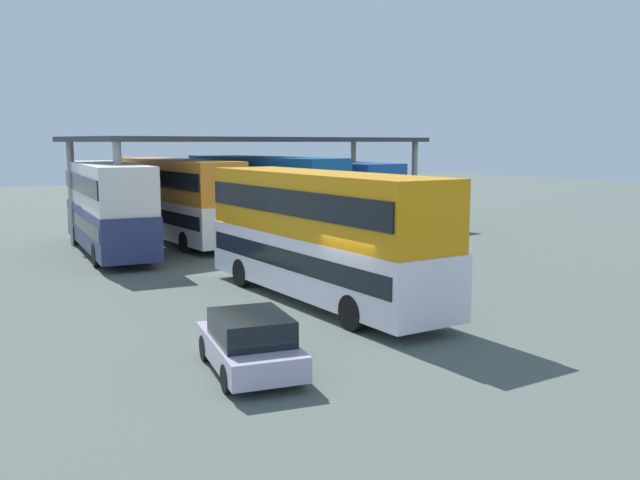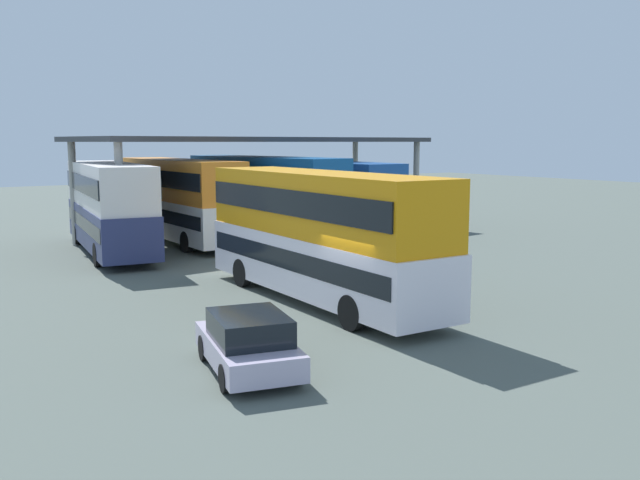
# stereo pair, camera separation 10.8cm
# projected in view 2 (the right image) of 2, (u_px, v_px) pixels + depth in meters

# --- Properties ---
(ground_plane) EXTENTS (140.00, 140.00, 0.00)m
(ground_plane) POSITION_uv_depth(u_px,v_px,m) (370.00, 325.00, 19.29)
(ground_plane) COLOR #4F5851
(double_decker_main) EXTENTS (2.70, 11.04, 4.16)m
(double_decker_main) POSITION_uv_depth(u_px,v_px,m) (320.00, 231.00, 21.90)
(double_decker_main) COLOR white
(double_decker_main) RESTS_ON ground_plane
(parked_hatchback) EXTENTS (2.43, 3.92, 1.35)m
(parked_hatchback) POSITION_uv_depth(u_px,v_px,m) (248.00, 343.00, 15.30)
(parked_hatchback) COLOR #B7ACC8
(parked_hatchback) RESTS_ON ground_plane
(double_decker_near_canopy) EXTENTS (3.76, 11.15, 4.13)m
(double_decker_near_canopy) POSITION_uv_depth(u_px,v_px,m) (109.00, 204.00, 31.50)
(double_decker_near_canopy) COLOR navy
(double_decker_near_canopy) RESTS_ON ground_plane
(double_decker_mid_row) EXTENTS (2.61, 11.26, 4.22)m
(double_decker_mid_row) POSITION_uv_depth(u_px,v_px,m) (178.00, 197.00, 35.09)
(double_decker_mid_row) COLOR white
(double_decker_mid_row) RESTS_ON ground_plane
(double_decker_far_right) EXTENTS (3.74, 11.67, 4.33)m
(double_decker_far_right) POSITION_uv_depth(u_px,v_px,m) (264.00, 194.00, 36.14)
(double_decker_far_right) COLOR white
(double_decker_far_right) RESTS_ON ground_plane
(double_decker_end_of_row) EXTENTS (2.76, 10.16, 4.01)m
(double_decker_end_of_row) POSITION_uv_depth(u_px,v_px,m) (334.00, 194.00, 38.18)
(double_decker_end_of_row) COLOR white
(double_decker_end_of_row) RESTS_ON ground_plane
(depot_canopy) EXTENTS (20.77, 8.98, 5.35)m
(depot_canopy) POSITION_uv_depth(u_px,v_px,m) (262.00, 143.00, 37.55)
(depot_canopy) COLOR #33353A
(depot_canopy) RESTS_ON ground_plane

